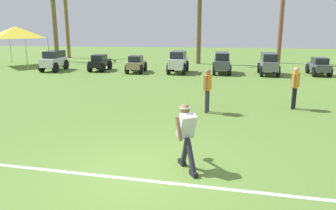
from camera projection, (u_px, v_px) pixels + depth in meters
ground_plane at (140, 172)px, 6.98m from camera, size 80.00×80.00×0.00m
field_line_paint at (136, 179)px, 6.64m from camera, size 20.75×2.17×0.01m
frisbee_thrower at (187, 134)px, 6.98m from camera, size 0.54×1.09×1.43m
frisbee_in_flight at (183, 125)px, 7.66m from camera, size 0.37×0.37×0.06m
teammate_near_sideline at (208, 87)px, 11.56m from camera, size 0.29×0.49×1.56m
teammate_midfield at (295, 84)px, 12.05m from camera, size 0.35×0.46×1.56m
parked_car_slot_a at (54, 60)px, 22.43m from camera, size 1.16×2.41×1.34m
parked_car_slot_b at (100, 62)px, 22.42m from camera, size 1.09×2.21×1.10m
parked_car_slot_c at (136, 64)px, 21.60m from camera, size 1.11×2.21×1.10m
parked_car_slot_d at (178, 61)px, 21.31m from camera, size 1.27×2.39×1.40m
parked_car_slot_e at (222, 62)px, 21.11m from camera, size 1.15×2.41×1.34m
parked_car_slot_f at (269, 63)px, 20.53m from camera, size 1.25×2.44×1.34m
parked_car_slot_g at (319, 66)px, 20.40m from camera, size 1.14×2.22×1.10m
palm_tree_far_left at (66, 17)px, 30.49m from camera, size 3.34×3.35×6.29m
palm_tree_left_of_centre at (54, 20)px, 27.58m from camera, size 3.65×3.50×5.87m
palm_tree_right_of_centre at (199, 18)px, 25.75m from camera, size 3.08×3.69×6.35m
palm_tree_far_right at (281, 18)px, 26.23m from camera, size 3.19×3.40×6.18m
event_tent at (16, 32)px, 24.74m from camera, size 3.46×3.46×2.96m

